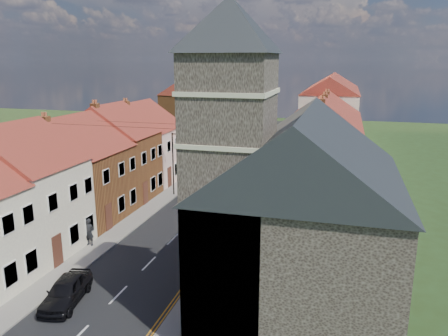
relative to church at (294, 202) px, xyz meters
The scene contains 24 objects.
ground 11.54m from the church, 160.45° to the right, with size 160.00×160.00×0.00m, color #2A4A20.
road 28.87m from the church, 109.33° to the left, with size 7.00×90.00×0.02m, color black.
pavement_left 30.57m from the church, 117.29° to the left, with size 1.80×90.00×0.12m, color gray.
pavement_right 27.75m from the church, 100.53° to the left, with size 1.80×90.00×0.12m, color gray.
church is the anchor object (origin of this frame).
cottage_r_tudor 9.48m from the church, 90.57° to the left, with size 8.30×5.20×9.00m.
cottage_r_white_near 14.84m from the church, 90.23° to the left, with size 8.30×6.00×9.00m.
cottage_r_cream_mid 20.22m from the church, 90.17° to the left, with size 8.30×5.20×9.00m.
cottage_r_pink 25.61m from the church, 90.13° to the left, with size 8.30×6.00×9.00m.
cottage_r_white_far 31.00m from the church, 90.11° to the left, with size 8.30×5.20×9.00m.
cottage_r_cream_far 36.40m from the church, 90.09° to the left, with size 8.30×6.00×9.00m.
cottage_l_cream 18.84m from the church, behind, with size 8.30×6.30×9.10m.
cottage_l_white 20.61m from the church, 155.20° to the left, with size 8.30×6.90×8.80m.
cottage_l_brick_mid 23.81m from the church, 141.73° to the left, with size 8.30×5.70×9.10m.
cottage_l_pink 27.78m from the church, 132.28° to the left, with size 8.30×6.30×8.80m.
block_right_far 51.68m from the church, 90.07° to the left, with size 8.30×24.20×10.50m.
block_left_far 50.27m from the church, 111.79° to the left, with size 8.30×24.20×10.50m.
lamppost 21.38m from the church, 128.30° to the left, with size 0.88×0.15×6.00m.
car_near 13.04m from the church, 166.65° to the right, with size 1.67×4.15×1.41m, color black.
car_mid 20.63m from the church, 122.95° to the left, with size 1.49×4.28×1.41m, color #B6BABF.
car_far 38.79m from the church, 107.88° to the left, with size 1.73×4.27×1.24m, color navy.
car_distant 57.70m from the church, 101.65° to the left, with size 1.86×4.04×1.12m, color #A8ACB0.
pedestrian_left 15.74m from the church, 164.59° to the left, with size 0.71×0.46×1.94m, color black.
pedestrian_right 9.84m from the church, 131.17° to the left, with size 0.94×0.73×1.93m, color black.
Camera 1 is at (11.54, -17.51, 12.77)m, focal length 35.00 mm.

